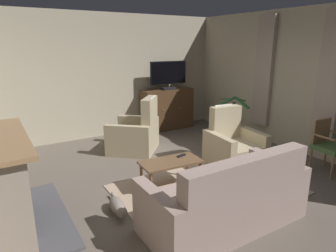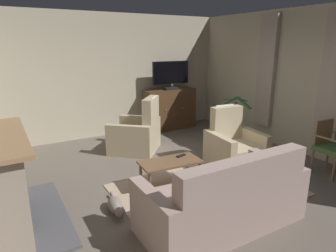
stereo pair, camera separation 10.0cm
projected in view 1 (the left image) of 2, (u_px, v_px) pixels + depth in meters
name	position (u px, v px, depth m)	size (l,w,h in m)	color
ground_plane	(188.00, 183.00, 4.77)	(6.10, 6.86, 0.04)	#665B51
wall_back	(111.00, 76.00, 7.00)	(6.10, 0.10, 2.83)	#B2A88E
wall_right_with_window	(306.00, 83.00, 5.80)	(0.10, 6.86, 2.83)	#BBB095
curtain_panel_near	(330.00, 78.00, 5.27)	(0.10, 0.44, 2.38)	#B2A393
curtain_panel_far	(264.00, 72.00, 6.50)	(0.10, 0.44, 2.38)	#B2A393
rug_central	(207.00, 189.00, 4.52)	(2.62, 1.87, 0.01)	tan
fireplace	(10.00, 185.00, 3.50)	(0.82, 1.77, 1.15)	#4C4C51
tv_cabinet	(167.00, 110.00, 7.63)	(1.35, 0.45, 1.03)	#352315
television	(168.00, 75.00, 7.34)	(1.00, 0.20, 0.70)	black
coffee_table	(171.00, 164.00, 4.53)	(0.96, 0.53, 0.43)	brown
tv_remote	(181.00, 156.00, 4.70)	(0.17, 0.05, 0.02)	black
sofa_floral	(227.00, 201.00, 3.55)	(2.02, 0.90, 0.99)	#A3897F
armchair_near_window	(233.00, 148.00, 5.34)	(0.94, 0.94, 1.07)	tan
armchair_facing_sofa	(136.00, 135.00, 6.09)	(1.28, 1.28, 1.14)	tan
side_chair_far_end	(328.00, 144.00, 5.05)	(0.49, 0.47, 0.91)	#4C703D
potted_plant_on_hearth_side	(232.00, 130.00, 6.59)	(0.76, 0.87, 1.06)	#3D4C5B
cat	(118.00, 207.00, 3.88)	(0.22, 0.71, 0.20)	gray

